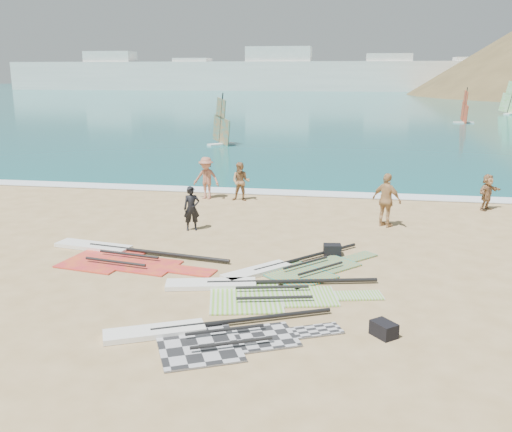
% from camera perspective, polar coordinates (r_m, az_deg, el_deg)
% --- Properties ---
extents(ground, '(300.00, 300.00, 0.00)m').
position_cam_1_polar(ground, '(14.75, 1.11, -7.74)').
color(ground, tan).
rests_on(ground, ground).
extents(sea, '(300.00, 240.00, 0.06)m').
position_cam_1_polar(sea, '(145.64, 9.30, 11.97)').
color(sea, '#0D5760').
rests_on(sea, ground).
extents(surf_line, '(300.00, 1.20, 0.04)m').
position_cam_1_polar(surf_line, '(26.49, 5.21, 2.19)').
color(surf_line, white).
rests_on(surf_line, ground).
extents(far_town, '(160.00, 8.00, 12.00)m').
position_cam_1_polar(far_town, '(164.49, 3.82, 13.93)').
color(far_town, white).
rests_on(far_town, ground).
extents(rig_grey, '(5.17, 3.35, 0.20)m').
position_cam_1_polar(rig_grey, '(12.50, -5.16, -11.81)').
color(rig_grey, '#242426').
rests_on(rig_grey, ground).
extents(rig_green, '(5.73, 2.88, 0.20)m').
position_cam_1_polar(rig_green, '(14.80, -0.19, -7.46)').
color(rig_green, '#77CD2B').
rests_on(rig_green, ground).
extents(rig_orange, '(4.34, 4.12, 0.20)m').
position_cam_1_polar(rig_orange, '(16.39, 3.73, -5.29)').
color(rig_orange, orange).
rests_on(rig_orange, ground).
extents(rig_red, '(5.98, 2.84, 0.20)m').
position_cam_1_polar(rig_red, '(18.03, -13.73, -3.83)').
color(rig_red, '#C9133F').
rests_on(rig_red, ground).
extents(gear_bag_near, '(0.58, 0.46, 0.34)m').
position_cam_1_polar(gear_bag_near, '(17.81, 7.64, -3.37)').
color(gear_bag_near, black).
rests_on(gear_bag_near, ground).
extents(gear_bag_far, '(0.64, 0.65, 0.32)m').
position_cam_1_polar(gear_bag_far, '(12.76, 12.67, -10.99)').
color(gear_bag_far, black).
rests_on(gear_bag_far, ground).
extents(person_wetsuit, '(0.68, 0.57, 1.59)m').
position_cam_1_polar(person_wetsuit, '(20.36, -6.46, 0.75)').
color(person_wetsuit, black).
rests_on(person_wetsuit, ground).
extents(beachgoer_left, '(0.84, 0.67, 1.69)m').
position_cam_1_polar(beachgoer_left, '(24.91, -1.53, 3.46)').
color(beachgoer_left, '#9E7249').
rests_on(beachgoer_left, ground).
extents(beachgoer_mid, '(1.30, 0.88, 1.87)m').
position_cam_1_polar(beachgoer_mid, '(25.36, -4.99, 3.81)').
color(beachgoer_mid, '#A0644E').
rests_on(beachgoer_mid, ground).
extents(beachgoer_back, '(1.23, 1.05, 1.98)m').
position_cam_1_polar(beachgoer_back, '(21.18, 12.93, 1.54)').
color(beachgoer_back, tan).
rests_on(beachgoer_back, ground).
extents(beachgoer_right, '(1.26, 1.32, 1.49)m').
position_cam_1_polar(beachgoer_right, '(25.05, 22.12, 2.23)').
color(beachgoer_right, '#A1754D').
rests_on(beachgoer_right, ground).
extents(windsurfer_left, '(2.03, 2.00, 3.98)m').
position_cam_1_polar(windsurfer_left, '(43.83, -3.50, 8.61)').
color(windsurfer_left, white).
rests_on(windsurfer_left, ground).
extents(windsurfer_centre, '(2.17, 2.59, 3.87)m').
position_cam_1_polar(windsurfer_centre, '(66.59, 20.12, 9.71)').
color(windsurfer_centre, white).
rests_on(windsurfer_centre, ground).
extents(windsurfer_right, '(2.65, 2.55, 4.71)m').
position_cam_1_polar(windsurfer_right, '(82.38, 24.17, 10.19)').
color(windsurfer_right, white).
rests_on(windsurfer_right, ground).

